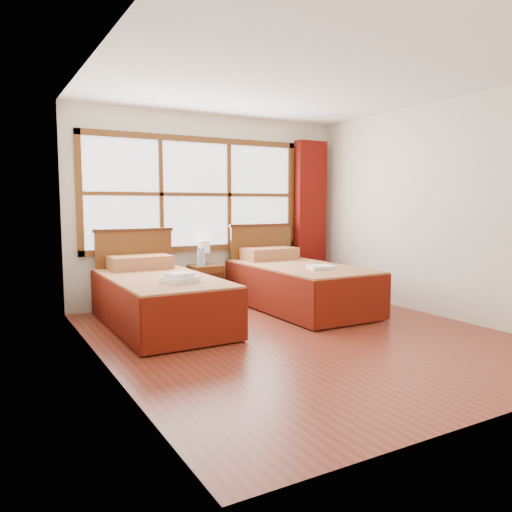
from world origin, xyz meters
TOP-DOWN VIEW (x-y plane):
  - floor at (0.00, 0.00)m, footprint 4.50×4.50m
  - ceiling at (0.00, 0.00)m, footprint 4.50×4.50m
  - wall_back at (0.00, 2.25)m, footprint 4.00×0.00m
  - wall_left at (-2.00, 0.00)m, footprint 0.00×4.50m
  - wall_right at (2.00, 0.00)m, footprint 0.00×4.50m
  - window at (-0.25, 2.21)m, footprint 3.16×0.06m
  - curtain at (1.60, 2.11)m, footprint 0.50×0.16m
  - bed_left at (-1.14, 1.20)m, footprint 1.09×2.11m
  - bed_right at (0.74, 1.20)m, footprint 1.11×2.15m
  - nightstand at (-0.21, 1.99)m, footprint 0.41×0.41m
  - towels_left at (-1.09, 0.65)m, footprint 0.40×0.38m
  - towels_right at (0.74, 0.69)m, footprint 0.34×0.31m
  - lamp at (-0.18, 2.11)m, footprint 0.17×0.17m
  - bottle_near at (-0.33, 1.94)m, footprint 0.06×0.06m
  - bottle_far at (-0.28, 1.93)m, footprint 0.06×0.06m

SIDE VIEW (x-z plane):
  - floor at x=0.00m, z-range 0.00..0.00m
  - nightstand at x=-0.21m, z-range 0.00..0.54m
  - bed_left at x=-1.14m, z-range -0.21..0.85m
  - bed_right at x=0.74m, z-range -0.21..0.87m
  - towels_right at x=0.74m, z-range 0.58..0.62m
  - towels_left at x=-1.09m, z-range 0.56..0.66m
  - bottle_far at x=-0.28m, z-range 0.53..0.77m
  - bottle_near at x=-0.33m, z-range 0.53..0.78m
  - lamp at x=-0.18m, z-range 0.61..0.94m
  - curtain at x=1.60m, z-range 0.02..2.32m
  - wall_back at x=0.00m, z-range -0.70..3.30m
  - wall_left at x=-2.00m, z-range -0.95..3.55m
  - wall_right at x=2.00m, z-range -0.95..3.55m
  - window at x=-0.25m, z-range 0.72..2.28m
  - ceiling at x=0.00m, z-range 2.60..2.60m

